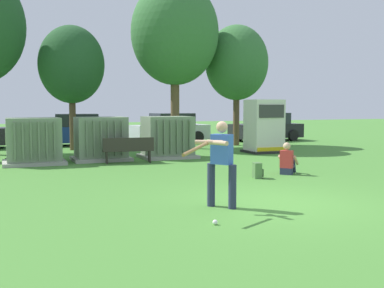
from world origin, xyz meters
The scene contains 16 objects.
ground_plane centered at (0.00, 0.00, 0.00)m, with size 96.00×96.00×0.00m, color #478433.
transformer_west centered at (-4.30, 8.93, 0.79)m, with size 2.10×1.70×1.62m.
transformer_mid_west centered at (-1.90, 9.20, 0.79)m, with size 2.10×1.70×1.62m.
transformer_mid_east centered at (0.70, 9.10, 0.79)m, with size 2.10×1.70×1.62m.
generator_enclosure centered at (5.26, 9.49, 1.14)m, with size 1.60×1.40×2.30m.
park_bench centered at (-1.16, 7.92, 0.54)m, with size 1.83×0.59×0.92m.
batter centered at (-1.27, 0.00, 0.98)m, with size 1.42×1.20×1.74m.
sports_ball centered at (-1.93, -1.21, 0.04)m, with size 0.09×0.09×0.09m, color white.
seated_spectator centered at (2.60, 3.53, 0.38)m, with size 0.75×0.73×0.96m.
backpack centered at (1.37, 3.16, 0.21)m, with size 0.32×0.36×0.44m.
tree_center_left centered at (-2.30, 13.77, 3.89)m, with size 2.97×2.97×5.67m.
tree_center_right centered at (2.44, 13.08, 5.47)m, with size 4.17×4.17×7.97m.
tree_right centered at (5.86, 13.33, 4.20)m, with size 3.20×3.20×6.12m.
parked_car_left_of_center centered at (-1.88, 16.34, 0.75)m, with size 4.35×2.23×1.62m.
parked_car_right_of_center centered at (3.28, 16.20, 0.75)m, with size 4.36×2.26×1.62m.
parked_car_rightmost centered at (8.99, 15.58, 0.75)m, with size 4.34×2.20×1.62m.
Camera 1 is at (-5.28, -8.56, 2.06)m, focal length 44.61 mm.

